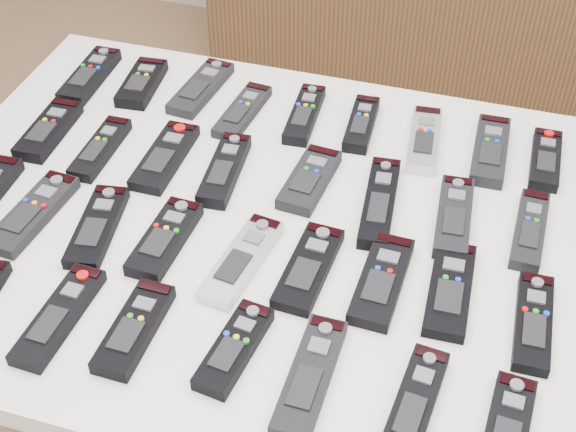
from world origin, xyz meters
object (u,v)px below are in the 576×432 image
(remote_2, at_px, (201,88))
(remote_27, at_px, (533,322))
(remote_8, at_px, (546,159))
(remote_17, at_px, (530,230))
(remote_31, at_px, (59,316))
(remote_4, at_px, (304,114))
(remote_12, at_px, (165,157))
(remote_34, at_px, (310,376))
(remote_24, at_px, (309,268))
(remote_0, at_px, (90,76))
(remote_33, at_px, (234,348))
(remote_10, at_px, (49,130))
(remote_36, at_px, (507,428))
(remote_32, at_px, (134,328))
(remote_35, at_px, (414,405))
(remote_14, at_px, (310,179))
(remote_21, at_px, (97,227))
(remote_1, at_px, (142,83))
(remote_13, at_px, (225,170))
(remote_16, at_px, (454,217))
(remote_11, at_px, (100,148))
(remote_3, at_px, (243,111))
(remote_25, at_px, (382,280))
(remote_22, at_px, (165,239))
(remote_26, at_px, (450,289))
(remote_23, at_px, (242,260))
(remote_15, at_px, (380,202))
(remote_7, at_px, (490,151))
(table, at_px, (288,250))
(remote_5, at_px, (361,124))
(remote_6, at_px, (424,140))

(remote_2, bearing_deg, remote_27, -26.04)
(remote_8, height_order, remote_17, same)
(remote_31, bearing_deg, remote_4, 72.88)
(remote_12, height_order, remote_34, same)
(remote_4, relative_size, remote_24, 0.98)
(remote_0, relative_size, remote_33, 1.18)
(remote_10, xyz_separation_m, remote_27, (0.88, -0.20, -0.00))
(remote_31, distance_m, remote_36, 0.63)
(remote_32, distance_m, remote_35, 0.40)
(remote_14, distance_m, remote_17, 0.37)
(remote_21, height_order, remote_32, remote_32)
(remote_1, height_order, remote_13, same)
(remote_12, xyz_separation_m, remote_16, (0.51, -0.01, 0.00))
(remote_11, bearing_deg, remote_21, -65.26)
(remote_1, relative_size, remote_11, 0.90)
(remote_10, bearing_deg, remote_16, -3.34)
(remote_10, xyz_separation_m, remote_14, (0.49, 0.00, -0.00))
(remote_3, xyz_separation_m, remote_25, (0.34, -0.35, 0.00))
(remote_32, height_order, remote_33, same)
(remote_1, relative_size, remote_2, 0.82)
(remote_14, relative_size, remote_22, 0.96)
(remote_32, bearing_deg, remote_25, 32.14)
(remote_14, distance_m, remote_36, 0.54)
(remote_25, bearing_deg, remote_22, -176.14)
(remote_24, relative_size, remote_26, 0.97)
(remote_11, distance_m, remote_35, 0.73)
(remote_36, bearing_deg, remote_21, 168.36)
(remote_3, height_order, remote_17, remote_17)
(remote_0, distance_m, remote_1, 0.11)
(remote_21, relative_size, remote_35, 1.00)
(remote_12, bearing_deg, remote_25, -22.97)
(remote_35, bearing_deg, remote_34, -176.54)
(remote_34, bearing_deg, remote_12, 135.36)
(remote_4, relative_size, remote_27, 0.98)
(remote_10, relative_size, remote_23, 0.89)
(remote_15, bearing_deg, remote_3, 143.65)
(remote_17, height_order, remote_26, same)
(remote_27, bearing_deg, remote_23, 179.21)
(remote_2, xyz_separation_m, remote_10, (-0.21, -0.21, 0.00))
(remote_12, xyz_separation_m, remote_35, (0.51, -0.38, 0.00))
(remote_32, bearing_deg, remote_27, 18.89)
(remote_3, bearing_deg, remote_2, 159.76)
(remote_2, height_order, remote_11, remote_11)
(remote_7, bearing_deg, remote_3, 179.90)
(remote_15, bearing_deg, remote_11, 174.79)
(remote_4, bearing_deg, remote_14, -74.56)
(table, height_order, remote_16, remote_16)
(remote_5, relative_size, remote_12, 0.84)
(remote_15, distance_m, remote_35, 0.39)
(remote_6, xyz_separation_m, remote_26, (0.10, -0.34, -0.00))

